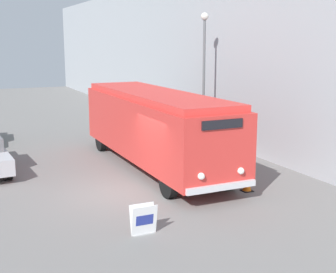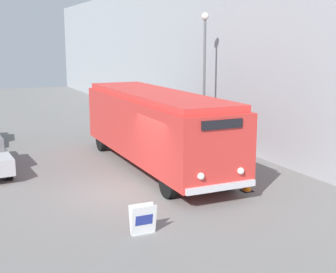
% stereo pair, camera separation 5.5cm
% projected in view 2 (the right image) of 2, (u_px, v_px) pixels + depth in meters
% --- Properties ---
extents(ground_plane, '(80.00, 80.00, 0.00)m').
position_uv_depth(ground_plane, '(123.00, 193.00, 15.79)').
color(ground_plane, slate).
extents(building_wall_right, '(0.30, 60.00, 8.74)m').
position_uv_depth(building_wall_right, '(184.00, 54.00, 26.81)').
color(building_wall_right, '#9EA3A8').
rests_on(building_wall_right, ground_plane).
extents(vintage_bus, '(2.57, 10.45, 3.08)m').
position_uv_depth(vintage_bus, '(155.00, 125.00, 18.80)').
color(vintage_bus, black).
rests_on(vintage_bus, ground_plane).
extents(sign_board, '(0.69, 0.31, 0.82)m').
position_uv_depth(sign_board, '(143.00, 220.00, 12.34)').
color(sign_board, gray).
rests_on(sign_board, ground_plane).
extents(streetlamp, '(0.36, 0.36, 6.36)m').
position_uv_depth(streetlamp, '(205.00, 61.00, 22.01)').
color(streetlamp, '#595E60').
rests_on(streetlamp, ground_plane).
extents(traffic_cone, '(0.36, 0.36, 0.55)m').
position_uv_depth(traffic_cone, '(247.00, 184.00, 15.96)').
color(traffic_cone, black).
rests_on(traffic_cone, ground_plane).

